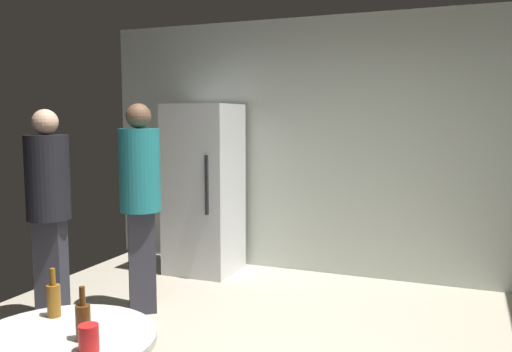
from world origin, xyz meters
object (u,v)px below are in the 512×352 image
Objects in this scene: refrigerator at (204,189)px; beer_bottle_brown at (83,321)px; beer_bottle_amber at (54,299)px; plastic_cup_red at (89,338)px; person_in_black_shirt at (48,199)px; person_in_teal_shirt at (140,191)px.

beer_bottle_brown is at bearing -70.80° from refrigerator.
beer_bottle_amber reaches higher than plastic_cup_red.
person_in_black_shirt is (-0.48, -1.76, 0.11)m from refrigerator.
person_in_teal_shirt reaches higher than plastic_cup_red.
refrigerator is 1.04× the size of person_in_black_shirt.
person_in_black_shirt is (-0.55, -0.47, -0.03)m from person_in_teal_shirt.
beer_bottle_amber is at bearing -15.01° from person_in_teal_shirt.
beer_bottle_amber is 1.00× the size of beer_bottle_brown.
plastic_cup_red is 0.06× the size of person_in_black_shirt.
person_in_teal_shirt is (-1.08, 2.02, 0.23)m from beer_bottle_brown.
beer_bottle_brown is at bearing 30.31° from person_in_black_shirt.
beer_bottle_brown is (0.31, -0.16, 0.00)m from beer_bottle_amber.
person_in_black_shirt is at bearing 133.53° from beer_bottle_amber.
person_in_black_shirt is (-1.72, 1.64, 0.22)m from plastic_cup_red.
refrigerator is 1.82m from person_in_black_shirt.
plastic_cup_red is (0.40, -0.24, -0.03)m from beer_bottle_amber.
plastic_cup_red is (1.25, -3.40, -0.11)m from refrigerator.
beer_bottle_brown is (1.15, -3.32, -0.08)m from refrigerator.
person_in_teal_shirt is (-0.78, 1.86, 0.23)m from beer_bottle_amber.
beer_bottle_amber is 0.13× the size of person_in_black_shirt.
beer_bottle_amber is 0.47m from plastic_cup_red.
refrigerator reaches higher than beer_bottle_amber.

